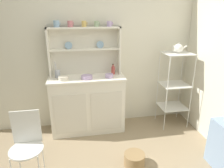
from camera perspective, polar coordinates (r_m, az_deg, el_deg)
name	(u,v)px	position (r m, az deg, el deg)	size (l,w,h in m)	color
wall_back	(95,51)	(3.34, -4.86, 8.98)	(3.84, 0.05, 2.50)	silver
hutch_cabinet	(88,104)	(3.32, -6.76, -5.40)	(1.16, 0.45, 0.91)	white
hutch_shelf_unit	(85,47)	(3.22, -7.59, 10.03)	(1.09, 0.18, 0.74)	silver
bakers_rack	(175,81)	(3.52, 17.00, 0.67)	(0.44, 0.39, 1.24)	silver
wire_chair	(27,141)	(2.51, -22.60, -14.43)	(0.36, 0.36, 0.85)	white
floor_basket	(134,159)	(2.80, 6.22, -20.04)	(0.26, 0.26, 0.16)	#93754C
cup_sky_0	(56,24)	(3.14, -15.14, 15.82)	(0.10, 0.08, 0.09)	#8EB2D1
cup_rose_1	(70,24)	(3.14, -11.49, 16.03)	(0.09, 0.08, 0.09)	#D17A84
cup_gold_2	(84,24)	(3.14, -7.74, 16.22)	(0.08, 0.07, 0.08)	#DBB760
cup_sage_3	(97,24)	(3.15, -4.30, 16.33)	(0.08, 0.07, 0.08)	#9EB78E
cup_lilac_4	(109,24)	(3.18, -0.73, 16.37)	(0.09, 0.08, 0.08)	#B79ECC
bowl_mixing_large	(63,78)	(3.08, -13.32, 1.59)	(0.14, 0.14, 0.06)	silver
bowl_floral_medium	(87,77)	(3.08, -7.01, 1.92)	(0.17, 0.17, 0.05)	#B79ECC
bowl_cream_small	(109,76)	(3.12, -0.77, 2.31)	(0.12, 0.12, 0.06)	#B79ECC
jam_bottle	(113,70)	(3.27, 0.32, 3.88)	(0.06, 0.06, 0.17)	#B74C47
utensil_jar	(57,74)	(3.22, -14.87, 2.82)	(0.08, 0.08, 0.24)	#B2B7C6
porcelain_teapot	(178,48)	(3.39, 17.90, 9.38)	(0.23, 0.14, 0.16)	white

